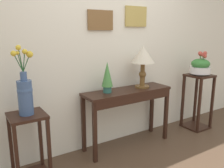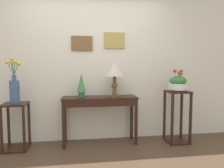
{
  "view_description": "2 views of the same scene",
  "coord_description": "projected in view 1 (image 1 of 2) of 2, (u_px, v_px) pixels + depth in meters",
  "views": [
    {
      "loc": [
        -1.65,
        -1.24,
        1.57
      ],
      "look_at": [
        -0.1,
        1.21,
        0.9
      ],
      "focal_mm": 37.77,
      "sensor_mm": 36.0,
      "label": 1
    },
    {
      "loc": [
        -0.16,
        -2.22,
        1.29
      ],
      "look_at": [
        0.35,
        1.22,
        1.0
      ],
      "focal_mm": 33.54,
      "sensor_mm": 36.0,
      "label": 2
    }
  ],
  "objects": [
    {
      "name": "potted_plant_on_console",
      "position": [
        107.0,
        76.0,
        2.93
      ],
      "size": [
        0.14,
        0.14,
        0.39
      ],
      "color": "#2D665B",
      "rests_on": "console_table"
    },
    {
      "name": "planter_bowl_wide_right",
      "position": [
        200.0,
        66.0,
        3.66
      ],
      "size": [
        0.31,
        0.31,
        0.37
      ],
      "color": "silver",
      "rests_on": "pedestal_stand_right"
    },
    {
      "name": "console_table",
      "position": [
        128.0,
        99.0,
        3.13
      ],
      "size": [
        1.23,
        0.37,
        0.79
      ],
      "color": "black",
      "rests_on": "ground"
    },
    {
      "name": "pedestal_stand_right",
      "position": [
        197.0,
        102.0,
        3.79
      ],
      "size": [
        0.36,
        0.36,
        0.88
      ],
      "color": "black",
      "rests_on": "ground"
    },
    {
      "name": "table_lamp",
      "position": [
        143.0,
        57.0,
        3.15
      ],
      "size": [
        0.32,
        0.32,
        0.57
      ],
      "color": "brown",
      "rests_on": "console_table"
    },
    {
      "name": "pedestal_stand_left",
      "position": [
        30.0,
        147.0,
        2.48
      ],
      "size": [
        0.36,
        0.36,
        0.73
      ],
      "color": "black",
      "rests_on": "ground"
    },
    {
      "name": "flower_vase_tall_left",
      "position": [
        25.0,
        92.0,
        2.34
      ],
      "size": [
        0.21,
        0.15,
        0.7
      ],
      "color": "#3D5684",
      "rests_on": "pedestal_stand_left"
    },
    {
      "name": "back_wall_with_art",
      "position": [
        107.0,
        43.0,
        3.13
      ],
      "size": [
        9.0,
        0.13,
        2.8
      ],
      "color": "silver",
      "rests_on": "ground"
    }
  ]
}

